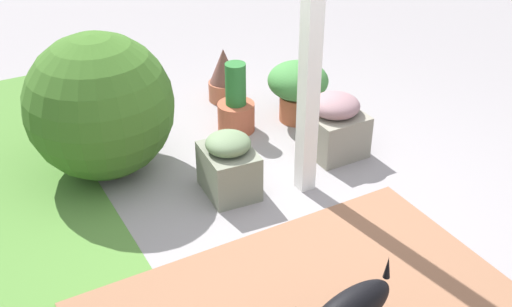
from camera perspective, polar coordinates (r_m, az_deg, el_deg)
The scene contains 8 objects.
ground_plane at distance 4.34m, azimuth 2.62°, elevation -5.41°, with size 12.00×12.00×0.00m, color gray.
porch_pillar at distance 4.04m, azimuth 5.10°, elevation 11.94°, with size 0.11×0.11×2.52m, color white.
stone_planter_nearest at distance 4.94m, azimuth 7.04°, elevation 2.57°, with size 0.44×0.42×0.49m.
stone_planter_mid at distance 4.44m, azimuth -2.48°, elevation -1.04°, with size 0.46×0.37×0.47m.
round_shrub at distance 4.67m, azimuth -13.92°, elevation 4.16°, with size 1.07×1.07×1.07m, color #376221.
terracotta_pot_tall at distance 5.24m, azimuth -1.82°, elevation 4.22°, with size 0.31×0.31×0.60m.
terracotta_pot_broad at distance 5.36m, azimuth 3.79°, elevation 6.08°, with size 0.51×0.51×0.52m.
terracotta_pot_spiky at distance 5.75m, azimuth -2.93°, elevation 7.00°, with size 0.28×0.28×0.50m.
Camera 1 is at (-2.94, 1.87, 2.59)m, focal length 44.34 mm.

